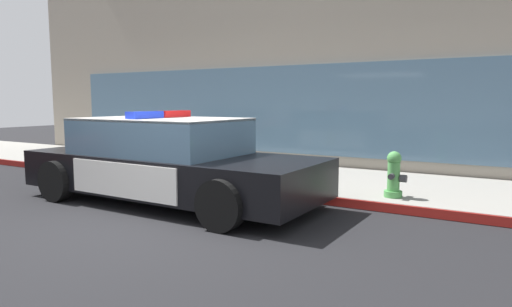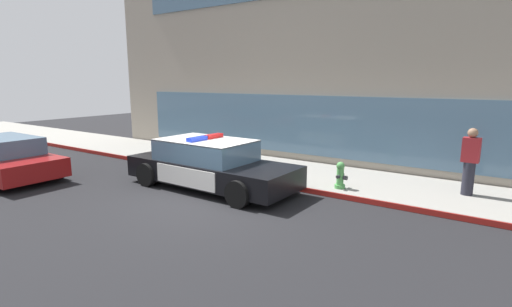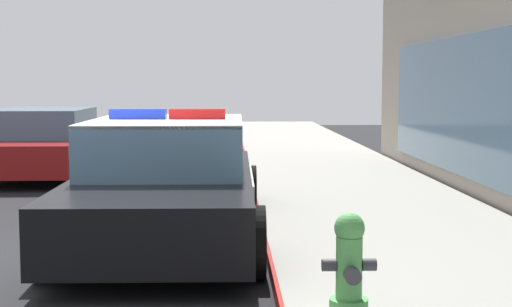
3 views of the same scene
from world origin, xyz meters
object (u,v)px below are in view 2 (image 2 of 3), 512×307
at_px(car_far_lane, 2,158).
at_px(pedestrian_on_sidewalk, 470,162).
at_px(fire_hydrant, 340,176).
at_px(police_cruiser, 210,164).

height_order(car_far_lane, pedestrian_on_sidewalk, pedestrian_on_sidewalk).
relative_size(fire_hydrant, pedestrian_on_sidewalk, 0.42).
height_order(fire_hydrant, pedestrian_on_sidewalk, pedestrian_on_sidewalk).
bearing_deg(police_cruiser, pedestrian_on_sidewalk, 25.33).
bearing_deg(fire_hydrant, pedestrian_on_sidewalk, 23.81).
relative_size(fire_hydrant, car_far_lane, 0.16).
bearing_deg(car_far_lane, police_cruiser, -154.94).
relative_size(car_far_lane, pedestrian_on_sidewalk, 2.64).
bearing_deg(pedestrian_on_sidewalk, fire_hydrant, 117.24).
distance_m(police_cruiser, pedestrian_on_sidewalk, 6.80).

